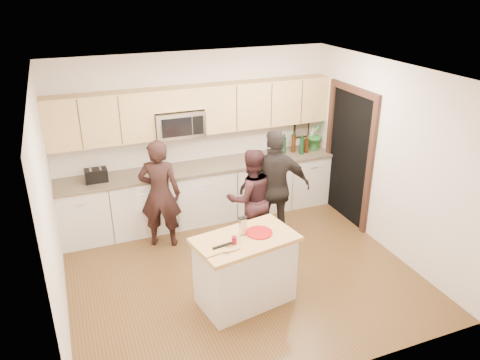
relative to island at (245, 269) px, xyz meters
name	(u,v)px	position (x,y,z in m)	size (l,w,h in m)	color
floor	(240,272)	(0.17, 0.59, -0.45)	(4.50, 4.50, 0.00)	brown
room_shell	(240,154)	(0.17, 0.59, 1.28)	(4.52, 4.02, 2.71)	beige
back_cabinetry	(202,192)	(0.17, 2.27, 0.02)	(4.50, 0.66, 0.94)	beige
upper_cabinetry	(199,108)	(0.20, 2.42, 1.39)	(4.50, 0.33, 0.75)	tan
microwave	(179,123)	(-0.14, 2.38, 1.20)	(0.76, 0.41, 0.40)	silver
doorway	(349,151)	(2.40, 1.49, 0.70)	(0.06, 1.25, 2.20)	black
framed_picture	(301,127)	(2.12, 2.57, 0.83)	(0.30, 0.03, 0.38)	black
dish_towel	(145,187)	(-0.78, 2.09, 0.35)	(0.34, 0.60, 0.48)	white
island	(245,269)	(0.00, 0.00, 0.00)	(1.30, 0.90, 0.90)	beige
red_plate	(259,233)	(0.19, 0.04, 0.45)	(0.32, 0.32, 0.02)	#9C0E10
box_grater	(243,225)	(0.00, 0.08, 0.57)	(0.10, 0.06, 0.22)	silver
drink_glass	(234,240)	(-0.17, -0.08, 0.49)	(0.06, 0.06, 0.09)	maroon
cutting_board	(214,251)	(-0.44, -0.16, 0.46)	(0.29, 0.16, 0.02)	#B48A4B
tongs	(222,246)	(-0.33, -0.11, 0.48)	(0.24, 0.03, 0.02)	black
knife	(233,249)	(-0.24, -0.22, 0.47)	(0.19, 0.02, 0.01)	silver
toaster	(96,175)	(-1.45, 2.26, 0.58)	(0.32, 0.20, 0.20)	black
bottle_cluster	(299,142)	(1.94, 2.30, 0.66)	(0.67, 0.30, 0.36)	black
orchid	(316,134)	(2.27, 2.31, 0.76)	(0.30, 0.24, 0.55)	#317A32
woman_left	(160,194)	(-0.64, 1.72, 0.38)	(0.61, 0.40, 1.66)	black
woman_center	(251,198)	(0.59, 1.23, 0.31)	(0.74, 0.58, 1.52)	black
woman_right	(275,188)	(0.94, 1.17, 0.43)	(1.04, 0.43, 1.77)	black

